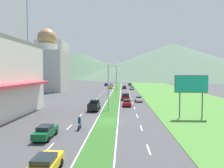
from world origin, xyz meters
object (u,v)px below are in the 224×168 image
at_px(street_lamp_mid, 116,78).
at_px(car_4, 110,87).
at_px(street_lamp_near, 110,84).
at_px(car_8, 130,84).
at_px(pickup_truck_1, 94,105).
at_px(car_5, 139,99).
at_px(car_6, 106,84).
at_px(car_2, 132,88).
at_px(street_lamp_far, 117,79).
at_px(pickup_truck_0, 126,96).
at_px(car_3, 111,85).
at_px(car_9, 124,87).
at_px(car_0, 46,132).
at_px(motorcycle_rider, 80,124).
at_px(car_1, 127,103).
at_px(car_7, 45,164).
at_px(billboard_roadside, 191,86).

bearing_deg(street_lamp_mid, car_4, 96.94).
xyz_separation_m(street_lamp_near, car_4, (-3.37, 58.81, -4.65)).
xyz_separation_m(car_8, pickup_truck_1, (-10.25, -80.97, 0.20)).
xyz_separation_m(car_5, car_8, (0.12, 67.90, 0.07)).
bearing_deg(car_6, car_2, -151.82).
bearing_deg(pickup_truck_1, street_lamp_far, -3.11).
xyz_separation_m(street_lamp_near, pickup_truck_0, (3.42, 16.98, -4.44)).
relative_size(street_lamp_far, car_4, 1.74).
bearing_deg(street_lamp_far, car_3, 101.93).
bearing_deg(car_9, pickup_truck_0, -0.10).
bearing_deg(car_0, motorcycle_rider, -39.72).
bearing_deg(car_5, car_8, 179.90).
height_order(car_1, pickup_truck_1, pickup_truck_1).
bearing_deg(street_lamp_near, car_4, 93.28).
height_order(car_0, pickup_truck_1, pickup_truck_1).
distance_m(street_lamp_far, car_9, 5.68).
bearing_deg(pickup_truck_0, car_5, 45.20).
bearing_deg(car_9, street_lamp_far, -117.96).
xyz_separation_m(street_lamp_near, car_9, (3.49, 56.01, -4.66)).
xyz_separation_m(car_1, car_3, (-7.02, 67.65, 0.04)).
xyz_separation_m(street_lamp_mid, car_7, (-3.67, -55.91, -4.94)).
bearing_deg(street_lamp_far, car_2, -35.55).
xyz_separation_m(car_6, car_9, (10.17, -22.25, -0.02)).
xyz_separation_m(car_3, car_7, (0.06, -100.61, -0.06)).
relative_size(billboard_roadside, car_9, 1.81).
relative_size(car_5, car_8, 0.92).
bearing_deg(car_2, street_lamp_far, -125.55).
bearing_deg(car_2, car_5, -0.05).
xyz_separation_m(street_lamp_near, billboard_roadside, (14.14, -6.40, 0.07)).
bearing_deg(street_lamp_mid, motorcycle_rider, -94.71).
bearing_deg(pickup_truck_1, car_0, 170.06).
xyz_separation_m(car_4, car_8, (10.35, 22.64, 0.01)).
xyz_separation_m(car_1, car_9, (-0.07, 50.01, 0.00)).
height_order(car_1, car_5, car_1).
bearing_deg(car_1, street_lamp_near, -30.70).
bearing_deg(car_0, street_lamp_near, -19.70).
bearing_deg(street_lamp_near, pickup_truck_1, 171.50).
bearing_deg(car_7, car_9, -4.75).
relative_size(car_4, car_5, 1.09).
bearing_deg(car_4, car_9, -112.18).
bearing_deg(street_lamp_mid, car_6, 98.02).
height_order(car_3, car_4, car_3).
bearing_deg(car_6, pickup_truck_0, -170.64).
relative_size(street_lamp_near, car_2, 2.30).
height_order(car_2, car_6, car_6).
xyz_separation_m(street_lamp_far, car_4, (-3.23, 0.87, -3.92)).
distance_m(car_7, motorcycle_rider, 12.56).
bearing_deg(pickup_truck_1, street_lamp_mid, -7.07).
xyz_separation_m(street_lamp_mid, street_lamp_far, (-0.40, 28.99, -1.00)).
bearing_deg(motorcycle_rider, car_3, 0.10).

